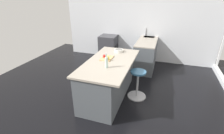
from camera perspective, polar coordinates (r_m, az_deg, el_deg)
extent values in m
plane|color=black|center=(3.92, 0.20, -11.43)|extent=(7.35, 7.35, 0.00)
cube|color=silver|center=(6.00, 9.00, 15.44)|extent=(0.12, 5.35, 2.77)
cube|color=#4C5156|center=(5.83, 12.25, 5.36)|extent=(2.17, 0.60, 0.89)
cube|color=#9E9384|center=(5.70, 12.66, 9.72)|extent=(2.17, 0.60, 0.03)
cube|color=#38383D|center=(5.97, 12.93, 9.91)|extent=(0.44, 0.36, 0.12)
cylinder|color=#B7B7BC|center=(5.94, 11.66, 11.94)|extent=(0.02, 0.02, 0.28)
cube|color=#38383D|center=(6.13, -1.25, 6.86)|extent=(0.60, 0.60, 0.89)
cube|color=black|center=(6.05, 1.50, 6.19)|extent=(0.44, 0.01, 0.32)
cube|color=#4C5156|center=(3.86, -1.41, -4.42)|extent=(1.86, 0.79, 0.88)
cube|color=#9E9384|center=(3.64, -0.75, 1.79)|extent=(1.92, 0.99, 0.04)
cylinder|color=#B7B7BC|center=(4.07, 8.57, -9.99)|extent=(0.44, 0.44, 0.03)
cylinder|color=#B7B7BC|center=(3.90, 8.87, -6.14)|extent=(0.05, 0.05, 0.63)
cylinder|color=#336084|center=(3.75, 9.19, -1.75)|extent=(0.36, 0.36, 0.04)
cube|color=tan|center=(3.78, -1.81, 3.15)|extent=(0.36, 0.24, 0.02)
sphere|color=red|center=(3.77, -2.69, 3.85)|extent=(0.08, 0.08, 0.08)
sphere|color=gold|center=(3.63, -1.53, 3.12)|extent=(0.08, 0.08, 0.08)
cylinder|color=silver|center=(3.27, -1.96, 1.55)|extent=(0.06, 0.06, 0.22)
cylinder|color=silver|center=(3.22, -2.00, 4.01)|extent=(0.03, 0.03, 0.08)
cylinder|color=#B7B7BC|center=(3.20, -2.01, 4.76)|extent=(0.03, 0.03, 0.02)
cylinder|color=silver|center=(4.21, 2.37, 5.77)|extent=(0.23, 0.23, 0.07)
cylinder|color=slate|center=(4.20, 2.37, 5.96)|extent=(0.19, 0.19, 0.04)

